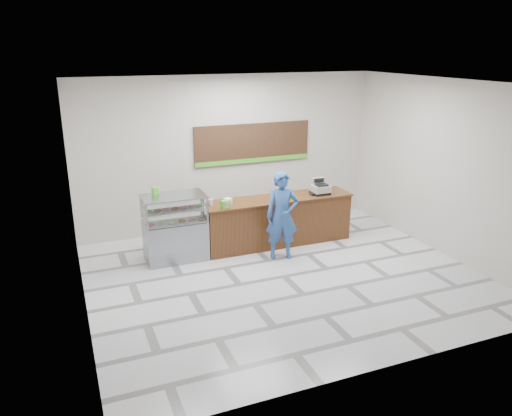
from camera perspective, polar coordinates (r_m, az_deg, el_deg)
name	(u,v)px	position (r m, az deg, el deg)	size (l,w,h in m)	color
floor	(284,276)	(9.37, 3.25, -7.81)	(7.00, 7.00, 0.00)	silver
back_wall	(230,153)	(11.46, -2.99, 6.29)	(7.00, 7.00, 0.00)	beige
ceiling	(288,83)	(8.45, 3.69, 14.05)	(7.00, 7.00, 0.00)	silver
sales_counter	(277,221)	(10.69, 2.46, -1.46)	(3.26, 0.76, 1.03)	brown
display_case	(175,227)	(9.97, -9.25, -2.18)	(1.22, 0.72, 1.33)	gray
menu_board	(253,144)	(11.57, -0.34, 7.35)	(2.80, 0.06, 0.90)	black
cash_register	(320,188)	(10.86, 7.31, 2.28)	(0.36, 0.38, 0.34)	black
card_terminal	(312,194)	(10.77, 6.42, 1.58)	(0.07, 0.14, 0.04)	black
serving_tray	(284,197)	(10.54, 3.18, 1.25)	(0.45, 0.37, 0.02)	#4CBC00
napkin_box	(228,201)	(10.12, -3.25, 0.80)	(0.13, 0.13, 0.11)	white
straw_cup	(211,202)	(10.07, -5.17, 0.68)	(0.08, 0.08, 0.12)	silver
promo_box	(226,204)	(9.84, -3.49, 0.42)	(0.18, 0.12, 0.16)	green
donut_decal	(294,198)	(10.55, 4.33, 1.19)	(0.16, 0.16, 0.00)	pink
green_cup_left	(157,191)	(9.90, -11.21, 1.93)	(0.08, 0.08, 0.12)	green
green_cup_right	(154,191)	(9.85, -11.56, 1.92)	(0.10, 0.10, 0.16)	green
customer	(282,216)	(9.86, 3.00, -0.88)	(0.65, 0.42, 1.77)	#294F90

